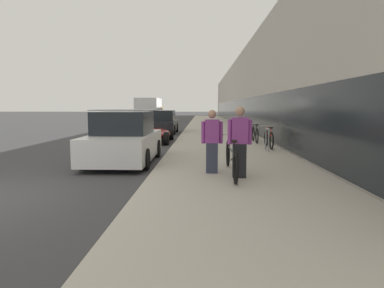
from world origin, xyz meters
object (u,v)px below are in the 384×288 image
at_px(bike_rack_hoop, 267,137).
at_px(vintage_roadster_curbside, 152,134).
at_px(cruiser_bike_middle, 255,134).
at_px(tandem_bicycle, 231,158).
at_px(person_rider, 240,142).
at_px(parked_sedan_far, 163,123).
at_px(parked_sedan_curbside, 124,140).
at_px(cruiser_bike_nearest, 269,139).
at_px(person_bystander, 212,141).
at_px(moving_truck, 149,110).

xyz_separation_m(bike_rack_hoop, vintage_roadster_curbside, (-4.84, 4.13, -0.24)).
xyz_separation_m(cruiser_bike_middle, vintage_roadster_curbside, (-4.88, 0.99, -0.09)).
bearing_deg(tandem_bicycle, cruiser_bike_middle, 77.14).
distance_m(tandem_bicycle, person_rider, 0.59).
bearing_deg(person_rider, cruiser_bike_middle, 78.77).
bearing_deg(parked_sedan_far, parked_sedan_curbside, -89.18).
height_order(person_rider, parked_sedan_far, person_rider).
xyz_separation_m(person_rider, bike_rack_hoop, (1.53, 4.76, -0.31)).
xyz_separation_m(tandem_bicycle, vintage_roadster_curbside, (-3.16, 8.51, -0.11)).
bearing_deg(cruiser_bike_nearest, person_bystander, -114.77).
xyz_separation_m(vintage_roadster_curbside, moving_truck, (-3.59, 22.29, 0.96)).
relative_size(bike_rack_hoop, vintage_roadster_curbside, 0.20).
height_order(cruiser_bike_nearest, parked_sedan_far, parked_sedan_far).
xyz_separation_m(person_rider, parked_sedan_far, (-3.46, 14.70, -0.27)).
bearing_deg(person_rider, bike_rack_hoop, 72.14).
bearing_deg(parked_sedan_far, person_bystander, -78.65).
relative_size(person_rider, moving_truck, 0.26).
distance_m(person_bystander, parked_sedan_curbside, 3.46).
xyz_separation_m(parked_sedan_curbside, parked_sedan_far, (-0.17, 11.97, -0.04)).
xyz_separation_m(person_rider, moving_truck, (-6.90, 31.17, 0.42)).
distance_m(tandem_bicycle, moving_truck, 31.54).
height_order(parked_sedan_far, moving_truck, moving_truck).
bearing_deg(parked_sedan_curbside, moving_truck, 97.23).
distance_m(cruiser_bike_middle, moving_truck, 24.78).
xyz_separation_m(tandem_bicycle, moving_truck, (-6.75, 30.80, 0.85)).
height_order(person_rider, moving_truck, moving_truck).
xyz_separation_m(tandem_bicycle, person_rider, (0.15, -0.38, 0.43)).
bearing_deg(person_rider, cruiser_bike_nearest, 72.75).
height_order(person_rider, vintage_roadster_curbside, person_rider).
height_order(cruiser_bike_middle, parked_sedan_far, parked_sedan_far).
xyz_separation_m(cruiser_bike_nearest, cruiser_bike_middle, (-0.21, 2.18, 0.00)).
distance_m(vintage_roadster_curbside, parked_sedan_far, 5.82).
bearing_deg(vintage_roadster_curbside, tandem_bicycle, -69.63).
xyz_separation_m(tandem_bicycle, person_bystander, (-0.47, 0.16, 0.39)).
bearing_deg(tandem_bicycle, vintage_roadster_curbside, 110.37).
relative_size(person_bystander, bike_rack_hoop, 1.83).
distance_m(person_rider, parked_sedan_far, 15.10).
bearing_deg(bike_rack_hoop, parked_sedan_curbside, -157.18).
xyz_separation_m(parked_sedan_curbside, vintage_roadster_curbside, (-0.02, 6.16, -0.32)).
height_order(person_bystander, cruiser_bike_middle, person_bystander).
distance_m(person_rider, cruiser_bike_nearest, 6.01).
height_order(bike_rack_hoop, moving_truck, moving_truck).
relative_size(parked_sedan_curbside, vintage_roadster_curbside, 0.97).
bearing_deg(cruiser_bike_middle, bike_rack_hoop, -90.66).
bearing_deg(vintage_roadster_curbside, moving_truck, 99.14).
relative_size(person_bystander, cruiser_bike_nearest, 0.88).
xyz_separation_m(tandem_bicycle, bike_rack_hoop, (1.68, 4.38, 0.13)).
height_order(tandem_bicycle, vintage_roadster_curbside, tandem_bicycle).
xyz_separation_m(parked_sedan_far, moving_truck, (-3.44, 16.47, 0.69)).
distance_m(parked_sedan_curbside, moving_truck, 28.68).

